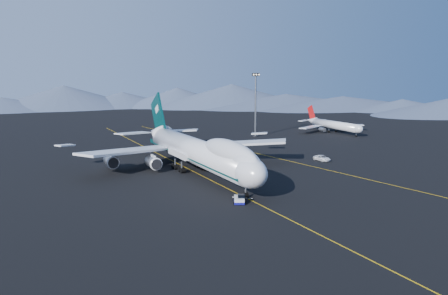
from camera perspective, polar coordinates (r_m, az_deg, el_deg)
name	(u,v)px	position (r m, az deg, el deg)	size (l,w,h in m)	color
ground	(198,174)	(127.36, -3.03, -3.00)	(500.00, 500.00, 0.00)	black
taxiway_line_main	(198,174)	(127.35, -3.03, -2.99)	(0.25, 220.00, 0.01)	#C5950B
taxiway_line_side	(278,158)	(149.40, 6.25, -1.25)	(0.25, 200.00, 0.01)	#C5950B
boeing_747	(197,151)	(126.31, -3.06, -0.41)	(59.62, 72.43, 19.37)	silver
pushback_tug	(239,200)	(99.85, 1.75, -6.01)	(3.59, 4.60, 1.79)	silver
second_jet	(333,125)	(213.95, 12.36, 2.53)	(32.78, 37.03, 10.54)	silver
service_van	(322,158)	(147.47, 11.13, -1.20)	(2.59, 5.61, 1.56)	white
floodlight_mast	(256,105)	(195.62, 3.62, 4.90)	(3.07, 2.30, 24.82)	black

